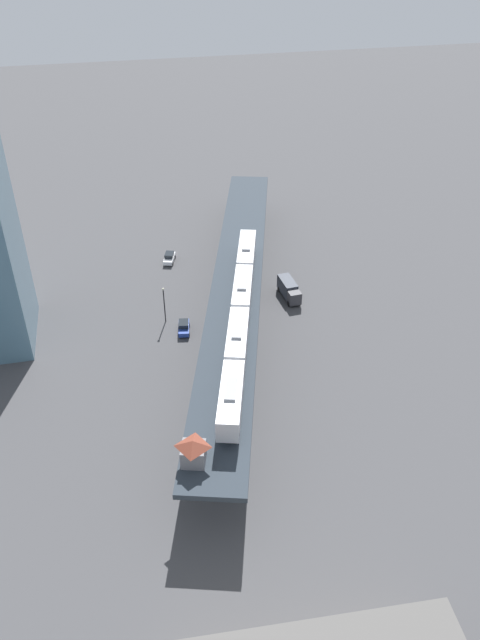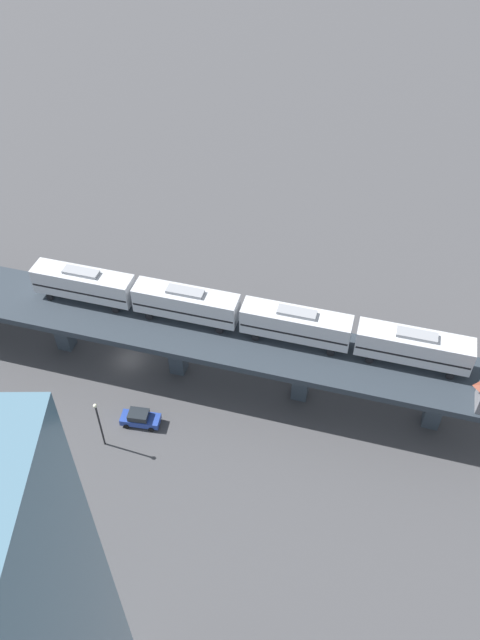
{
  "view_description": "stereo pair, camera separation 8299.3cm",
  "coord_description": "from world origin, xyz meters",
  "px_view_note": "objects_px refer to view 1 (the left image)",
  "views": [
    {
      "loc": [
        18.84,
        89.17,
        63.53
      ],
      "look_at": [
        2.41,
        13.7,
        9.03
      ],
      "focal_mm": 35.0,
      "sensor_mm": 36.0,
      "label": 1
    },
    {
      "loc": [
        52.27,
        13.45,
        57.5
      ],
      "look_at": [
        2.41,
        13.7,
        9.03
      ],
      "focal_mm": 35.0,
      "sensor_mm": 36.0,
      "label": 2
    }
  ],
  "objects_px": {
    "subway_train": "(240,314)",
    "street_car_blue": "(184,327)",
    "delivery_truck": "(289,289)",
    "street_car_white": "(169,258)",
    "signal_hut": "(193,451)",
    "street_lamp": "(164,302)"
  },
  "relations": [
    {
      "from": "subway_train",
      "to": "street_car_blue",
      "type": "height_order",
      "value": "subway_train"
    },
    {
      "from": "delivery_truck",
      "to": "subway_train",
      "type": "bearing_deg",
      "value": 53.5
    },
    {
      "from": "street_car_white",
      "to": "subway_train",
      "type": "bearing_deg",
      "value": 100.92
    },
    {
      "from": "street_car_white",
      "to": "delivery_truck",
      "type": "xyz_separation_m",
      "value": [
        -20.07,
        18.01,
        0.82
      ]
    },
    {
      "from": "delivery_truck",
      "to": "street_car_blue",
      "type": "bearing_deg",
      "value": 17.6
    },
    {
      "from": "signal_hut",
      "to": "street_car_blue",
      "type": "distance_m",
      "value": 37.44
    },
    {
      "from": "subway_train",
      "to": "street_car_blue",
      "type": "xyz_separation_m",
      "value": [
        7.43,
        -11.26,
        -9.14
      ]
    },
    {
      "from": "subway_train",
      "to": "signal_hut",
      "type": "height_order",
      "value": "subway_train"
    },
    {
      "from": "street_lamp",
      "to": "subway_train",
      "type": "bearing_deg",
      "value": 124.32
    },
    {
      "from": "signal_hut",
      "to": "delivery_truck",
      "type": "bearing_deg",
      "value": -119.44
    },
    {
      "from": "delivery_truck",
      "to": "street_lamp",
      "type": "bearing_deg",
      "value": 7.05
    },
    {
      "from": "subway_train",
      "to": "delivery_truck",
      "type": "height_order",
      "value": "subway_train"
    },
    {
      "from": "street_car_blue",
      "to": "signal_hut",
      "type": "bearing_deg",
      "value": 84.35
    },
    {
      "from": "signal_hut",
      "to": "street_car_blue",
      "type": "bearing_deg",
      "value": -95.65
    },
    {
      "from": "signal_hut",
      "to": "delivery_truck",
      "type": "xyz_separation_m",
      "value": [
        -24.19,
        -42.84,
        -7.57
      ]
    },
    {
      "from": "street_car_blue",
      "to": "street_car_white",
      "type": "xyz_separation_m",
      "value": [
        -0.52,
        -24.54,
        0.0
      ]
    },
    {
      "from": "subway_train",
      "to": "signal_hut",
      "type": "bearing_deg",
      "value": 66.26
    },
    {
      "from": "subway_train",
      "to": "street_car_blue",
      "type": "bearing_deg",
      "value": -56.59
    },
    {
      "from": "signal_hut",
      "to": "street_car_white",
      "type": "relative_size",
      "value": 0.84
    },
    {
      "from": "street_car_blue",
      "to": "street_car_white",
      "type": "bearing_deg",
      "value": -91.21
    },
    {
      "from": "delivery_truck",
      "to": "street_lamp",
      "type": "xyz_separation_m",
      "value": [
        23.34,
        2.89,
        2.35
      ]
    },
    {
      "from": "street_car_blue",
      "to": "delivery_truck",
      "type": "xyz_separation_m",
      "value": [
        -20.59,
        -6.53,
        0.82
      ]
    }
  ]
}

